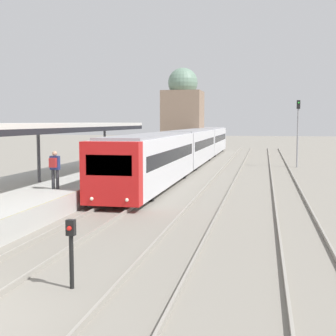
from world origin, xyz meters
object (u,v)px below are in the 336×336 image
(person_on_platform, at_px, (55,167))
(train_near, at_px, (191,146))
(signal_mast_far, at_px, (298,126))
(signal_post_near, at_px, (71,246))

(person_on_platform, distance_m, train_near, 21.67)
(train_near, distance_m, signal_mast_far, 9.14)
(person_on_platform, distance_m, signal_mast_far, 24.29)
(person_on_platform, bearing_deg, signal_post_near, -62.88)
(signal_mast_far, bearing_deg, signal_post_near, -102.86)
(train_near, relative_size, signal_post_near, 27.67)
(signal_post_near, bearing_deg, signal_mast_far, 77.14)
(person_on_platform, xyz_separation_m, signal_mast_far, (11.59, 21.28, 1.61))
(signal_mast_far, bearing_deg, train_near, 178.53)
(train_near, bearing_deg, signal_post_near, -86.20)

